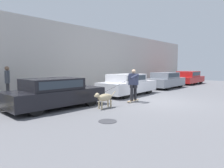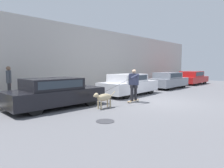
{
  "view_description": "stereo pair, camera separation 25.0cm",
  "coord_description": "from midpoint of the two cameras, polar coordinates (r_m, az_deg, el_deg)",
  "views": [
    {
      "loc": [
        -9.05,
        -5.03,
        1.82
      ],
      "look_at": [
        -1.89,
        1.29,
        0.95
      ],
      "focal_mm": 32.0,
      "sensor_mm": 36.0,
      "label": 1
    },
    {
      "loc": [
        -8.88,
        -5.22,
        1.82
      ],
      "look_at": [
        -1.89,
        1.29,
        0.95
      ],
      "focal_mm": 32.0,
      "sensor_mm": 36.0,
      "label": 2
    }
  ],
  "objects": [
    {
      "name": "parked_car_2",
      "position": [
        16.93,
        14.7,
        1.02
      ],
      "size": [
        4.0,
        1.71,
        1.3
      ],
      "rotation": [
        0.0,
        0.0,
        0.01
      ],
      "color": "black",
      "rests_on": "ground_plane"
    },
    {
      "name": "parked_car_3",
      "position": [
        21.51,
        20.74,
        1.68
      ],
      "size": [
        4.2,
        1.79,
        1.29
      ],
      "rotation": [
        0.0,
        0.0,
        -0.0
      ],
      "color": "black",
      "rests_on": "ground_plane"
    },
    {
      "name": "pedestrian_with_bag",
      "position": [
        10.89,
        -28.28,
        0.68
      ],
      "size": [
        0.38,
        0.6,
        1.65
      ],
      "rotation": [
        0.0,
        0.0,
        -0.46
      ],
      "color": "#28282D",
      "rests_on": "sidewalk_curb"
    },
    {
      "name": "ground_plane",
      "position": [
        10.48,
        11.58,
        -4.9
      ],
      "size": [
        36.0,
        36.0,
        0.0
      ],
      "primitive_type": "plane",
      "color": "slate"
    },
    {
      "name": "manhole_cover",
      "position": [
        6.66,
        -2.36,
        -10.58
      ],
      "size": [
        0.61,
        0.61,
        0.01
      ],
      "color": "#38383D",
      "rests_on": "ground_plane"
    },
    {
      "name": "sidewalk_curb",
      "position": [
        13.36,
        -5.89,
        -2.32
      ],
      "size": [
        30.0,
        2.28,
        0.16
      ],
      "color": "gray",
      "rests_on": "ground_plane"
    },
    {
      "name": "back_wall",
      "position": [
        14.24,
        -9.57,
        6.96
      ],
      "size": [
        32.0,
        0.3,
        4.55
      ],
      "color": "#B2ADA8",
      "rests_on": "ground_plane"
    },
    {
      "name": "parked_car_0",
      "position": [
        9.01,
        -16.68,
        -2.55
      ],
      "size": [
        4.23,
        1.93,
        1.29
      ],
      "rotation": [
        0.0,
        0.0,
        -0.03
      ],
      "color": "black",
      "rests_on": "ground_plane"
    },
    {
      "name": "skateboarder",
      "position": [
        10.05,
        5.43,
        0.11
      ],
      "size": [
        2.89,
        0.63,
        1.64
      ],
      "rotation": [
        0.0,
        0.0,
        3.18
      ],
      "color": "beige",
      "rests_on": "ground_plane"
    },
    {
      "name": "parked_car_1",
      "position": [
        12.53,
        3.95,
        -0.17
      ],
      "size": [
        4.33,
        1.88,
        1.32
      ],
      "rotation": [
        0.0,
        0.0,
        0.04
      ],
      "color": "black",
      "rests_on": "ground_plane"
    },
    {
      "name": "dog",
      "position": [
        8.59,
        -3.03,
        -3.92
      ],
      "size": [
        1.27,
        0.34,
        0.71
      ],
      "rotation": [
        0.0,
        0.0,
        3.12
      ],
      "color": "tan",
      "rests_on": "ground_plane"
    }
  ]
}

